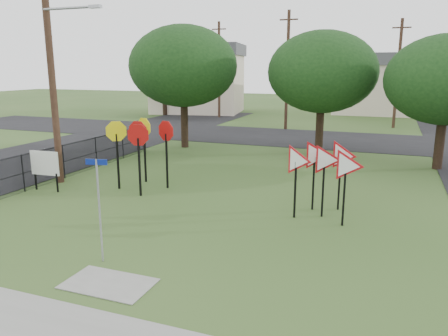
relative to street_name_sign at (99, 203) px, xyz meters
The scene contains 20 objects.
ground 2.27m from the street_name_sign, 59.23° to the left, with size 140.00×140.00×0.00m, color #2D4C1C.
sidewalk 3.27m from the street_name_sign, 72.87° to the right, with size 30.00×1.60×0.02m, color gray.
street_left 16.04m from the street_name_sign, 134.27° to the left, with size 8.00×50.00×0.02m, color black.
street_far 21.50m from the street_name_sign, 87.72° to the left, with size 60.00×8.00×0.02m, color black.
curb_pad 2.00m from the street_name_sign, 48.59° to the right, with size 2.00×1.20×0.02m, color gray.
street_name_sign is the anchor object (origin of this frame).
stop_sign_cluster 6.86m from the street_name_sign, 112.66° to the left, with size 2.57×2.18×2.77m.
yield_sign_cluster 7.22m from the street_name_sign, 49.83° to the left, with size 2.61×1.79×2.45m.
info_board 7.62m from the street_name_sign, 142.33° to the left, with size 1.28×0.11×1.60m.
utility_pole_main 9.45m from the street_name_sign, 137.11° to the left, with size 3.55×0.33×10.00m.
far_pole_a 25.64m from the street_name_sign, 92.58° to the left, with size 1.40×0.24×9.00m.
far_pole_b 30.35m from the street_name_sign, 76.89° to the left, with size 1.40×0.24×8.50m.
far_pole_c 32.88m from the street_name_sign, 106.23° to the left, with size 1.40×0.24×9.00m.
fence_run 10.25m from the street_name_sign, 131.29° to the left, with size 0.05×11.55×1.50m.
house_left 37.85m from the street_name_sign, 110.36° to the left, with size 10.58×8.88×7.20m.
house_mid 41.75m from the street_name_sign, 83.32° to the left, with size 8.40×8.40×6.20m.
tree_near_left 16.60m from the street_name_sign, 108.44° to the left, with size 6.40×6.40×7.27m.
tree_near_mid 16.95m from the street_name_sign, 80.15° to the left, with size 6.00×6.00×6.80m.
tree_near_right 17.14m from the street_name_sign, 58.48° to the left, with size 5.60×5.60×6.33m.
tree_far_left 35.08m from the street_name_sign, 115.73° to the left, with size 6.80×6.80×7.73m.
Camera 1 is at (5.66, -9.92, 4.79)m, focal length 35.00 mm.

